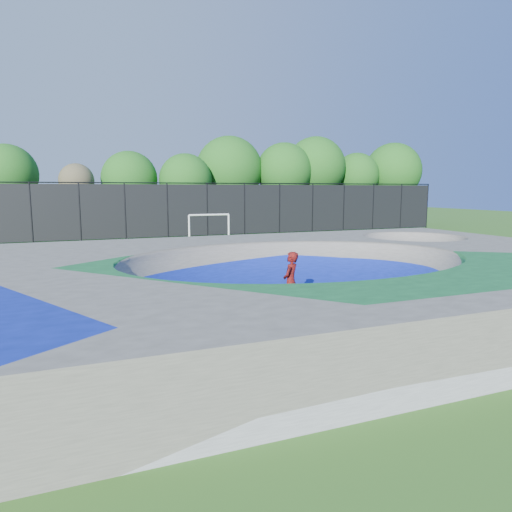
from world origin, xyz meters
The scene contains 7 objects.
ground centered at (0.00, 0.00, 0.00)m, with size 120.00×120.00×0.00m, color #2E5F1A.
skate_deck centered at (0.00, 0.00, 0.75)m, with size 22.00×14.00×1.50m, color gray.
skater centered at (-0.64, -0.84, 0.89)m, with size 0.65×0.42×1.77m, color #A8130D.
skateboard centered at (-0.64, -0.84, 0.03)m, with size 0.78×0.22×0.05m, color black.
soccer_goal centered at (2.08, 17.27, 1.32)m, with size 2.89×0.12×1.90m.
fence centered at (0.00, 21.00, 2.10)m, with size 48.09×0.09×4.04m.
treeline centered at (2.28, 25.96, 5.05)m, with size 53.43×7.56×8.44m.
Camera 1 is at (-6.34, -12.48, 3.54)m, focal length 32.00 mm.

